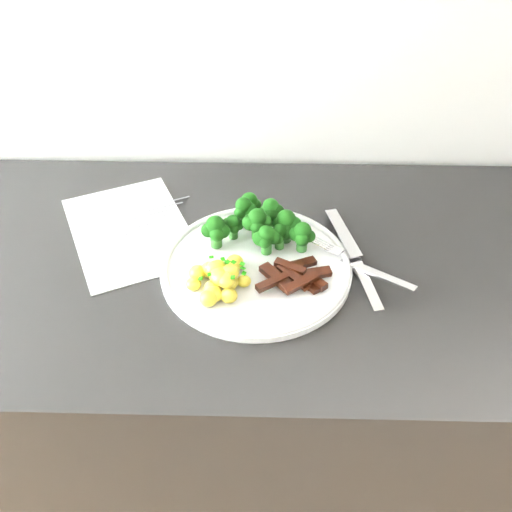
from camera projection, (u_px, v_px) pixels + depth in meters
name	position (u px, v px, depth m)	size (l,w,h in m)	color
counter	(249.00, 417.00, 1.22)	(2.35, 0.59, 0.88)	black
recipe_paper	(130.00, 230.00, 0.99)	(0.29, 0.32, 0.00)	silver
plate	(256.00, 266.00, 0.91)	(0.30, 0.30, 0.02)	white
broccoli	(260.00, 223.00, 0.93)	(0.18, 0.13, 0.07)	#255E1E
potatoes	(220.00, 278.00, 0.86)	(0.10, 0.11, 0.04)	#DDC249
beef_strips	(295.00, 275.00, 0.88)	(0.12, 0.09, 0.02)	black
fork	(362.00, 266.00, 0.89)	(0.16, 0.13, 0.02)	silver
knife	(359.00, 269.00, 0.91)	(0.07, 0.24, 0.03)	silver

